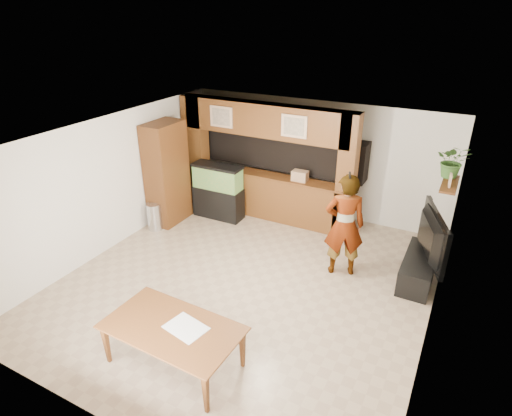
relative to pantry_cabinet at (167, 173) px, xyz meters
The scene contains 20 objects.
floor 3.20m from the pantry_cabinet, 25.87° to the right, with size 6.50×6.50×0.00m, color tan.
ceiling 3.35m from the pantry_cabinet, 25.87° to the right, with size 6.50×6.50×0.00m, color white.
wall_back 3.33m from the pantry_cabinet, 35.71° to the left, with size 6.00×6.00×0.00m, color white.
wall_left 1.36m from the pantry_cabinet, 102.91° to the right, with size 6.50×6.50×0.00m, color white.
wall_right 5.85m from the pantry_cabinet, 12.94° to the right, with size 6.50×6.50×0.00m, color white.
partition 2.21m from the pantry_cabinet, 37.16° to the left, with size 4.20×0.99×2.60m.
wall_clock 0.88m from the pantry_cabinet, 130.66° to the right, with size 0.05×0.25×0.25m.
wall_shelf 5.62m from the pantry_cabinet, ahead, with size 0.25×0.90×0.04m, color #5C2F15.
pantry_cabinet is the anchor object (origin of this frame).
trash_can 0.97m from the pantry_cabinet, 91.94° to the right, with size 0.33×0.33×0.60m, color #B2B2B7.
aquarium 1.21m from the pantry_cabinet, 35.77° to the left, with size 1.13×0.43×1.26m.
tv_stand 5.43m from the pantry_cabinet, ahead, with size 0.51×1.40×0.47m, color black.
television 5.36m from the pantry_cabinet, ahead, with size 1.48×0.19×0.85m, color black.
photo_frame 5.61m from the pantry_cabinet, ahead, with size 0.03×0.16×0.22m, color tan.
potted_plant 5.67m from the pantry_cabinet, ahead, with size 0.53×0.46×0.59m, color #376327.
person 4.07m from the pantry_cabinet, ahead, with size 0.70×0.46×1.91m, color tan.
microphone 4.21m from the pantry_cabinet, ahead, with size 0.03×0.03×0.15m, color black.
dining_table 4.52m from the pantry_cabinet, 51.60° to the right, with size 1.82×1.01×0.64m, color #5C2F15.
newspaper_a 4.50m from the pantry_cabinet, 49.02° to the right, with size 0.53×0.38×0.01m, color silver.
counter_box 2.88m from the pantry_cabinet, 23.33° to the left, with size 0.33×0.22×0.22m, color #A07957.
Camera 1 is at (3.06, -5.48, 4.44)m, focal length 30.00 mm.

